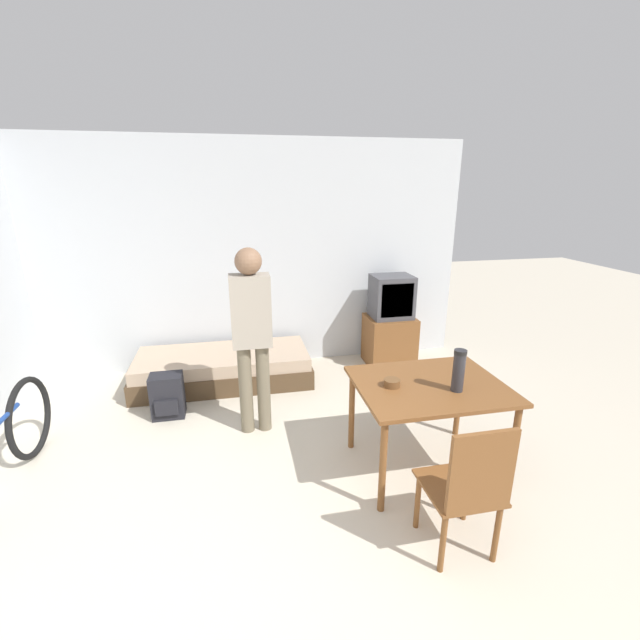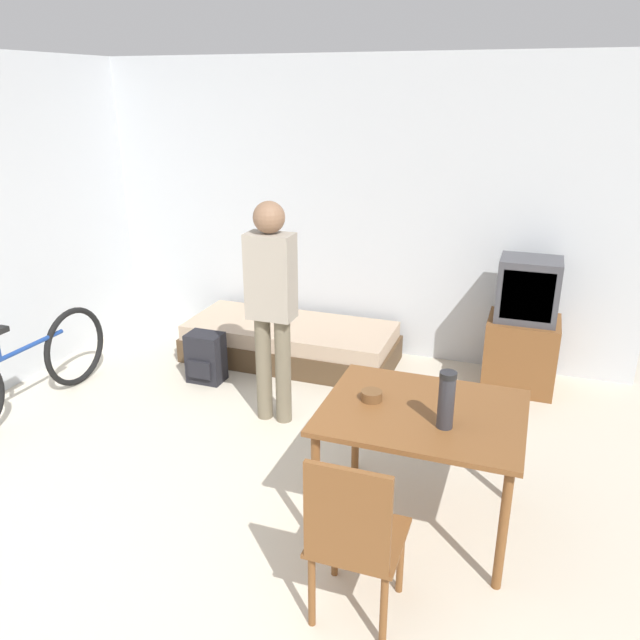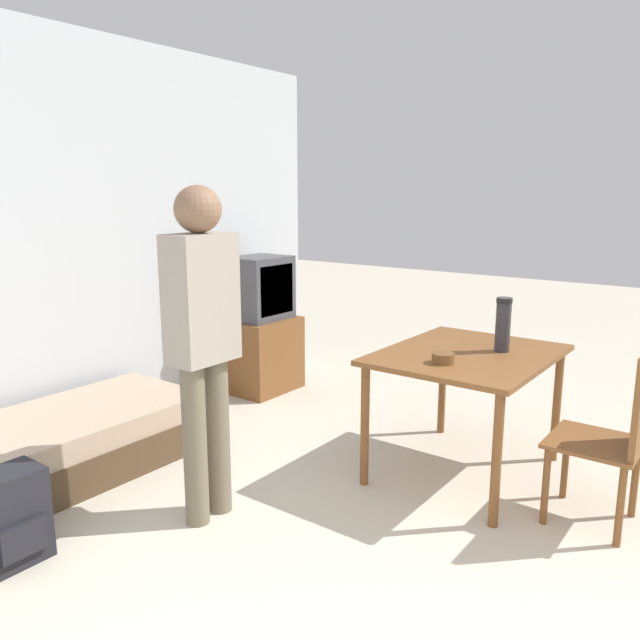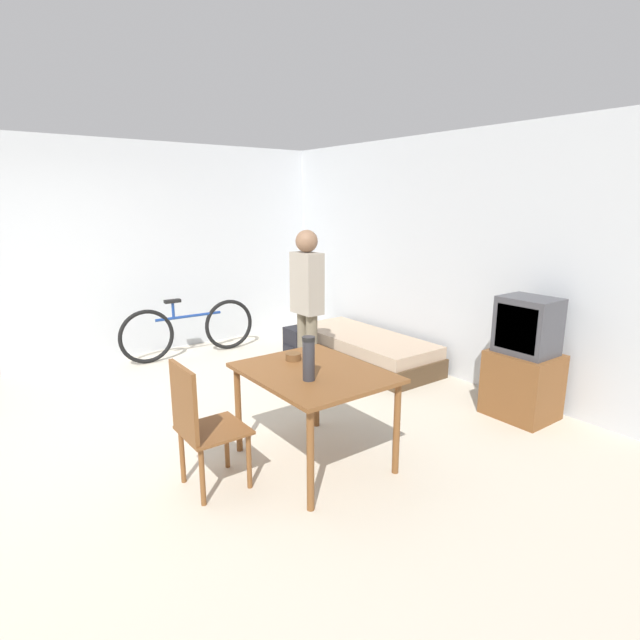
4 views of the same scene
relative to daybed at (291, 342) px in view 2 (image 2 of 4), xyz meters
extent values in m
plane|color=beige|center=(0.23, -3.20, -0.18)|extent=(20.00, 20.00, 0.00)
cube|color=silver|center=(0.23, 0.52, 1.17)|extent=(5.55, 0.06, 2.70)
cube|color=#4C3823|center=(0.00, 0.00, -0.07)|extent=(1.96, 0.82, 0.22)
cube|color=tan|center=(0.00, 0.00, 0.11)|extent=(1.90, 0.80, 0.14)
cube|color=brown|center=(2.05, 0.14, 0.13)|extent=(0.58, 0.50, 0.62)
cube|color=#424247|center=(2.05, 0.14, 0.70)|extent=(0.48, 0.39, 0.52)
cube|color=black|center=(2.05, -0.05, 0.70)|extent=(0.40, 0.01, 0.41)
cube|color=brown|center=(1.58, -1.91, 0.55)|extent=(1.11, 0.89, 0.03)
cylinder|color=brown|center=(1.09, -2.30, 0.18)|extent=(0.05, 0.05, 0.71)
cylinder|color=brown|center=(2.08, -2.30, 0.18)|extent=(0.05, 0.05, 0.71)
cylinder|color=brown|center=(1.09, -1.52, 0.18)|extent=(0.05, 0.05, 0.71)
cylinder|color=brown|center=(2.08, -1.52, 0.18)|extent=(0.05, 0.05, 0.71)
cube|color=brown|center=(1.44, -2.67, 0.25)|extent=(0.43, 0.43, 0.02)
cube|color=brown|center=(1.44, -2.87, 0.50)|extent=(0.39, 0.03, 0.50)
cylinder|color=brown|center=(1.61, -2.49, 0.03)|extent=(0.04, 0.04, 0.41)
cylinder|color=brown|center=(1.26, -2.49, 0.03)|extent=(0.04, 0.04, 0.41)
cylinder|color=brown|center=(1.61, -2.84, 0.03)|extent=(0.04, 0.04, 0.41)
cylinder|color=brown|center=(1.26, -2.84, 0.03)|extent=(0.04, 0.04, 0.41)
torus|color=black|center=(-1.55, -1.07, 0.16)|extent=(0.08, 0.68, 0.68)
cylinder|color=navy|center=(-1.58, -1.62, 0.35)|extent=(0.07, 0.86, 0.04)
cylinder|color=#6B604C|center=(0.22, -1.07, 0.24)|extent=(0.12, 0.12, 0.84)
cylinder|color=#6B604C|center=(0.38, -1.07, 0.24)|extent=(0.12, 0.12, 0.84)
cube|color=#9E9384|center=(0.30, -1.07, 0.97)|extent=(0.34, 0.20, 0.63)
sphere|color=#846047|center=(0.30, -1.07, 1.40)|extent=(0.23, 0.23, 0.23)
cylinder|color=#2D2D33|center=(1.72, -2.06, 0.72)|extent=(0.09, 0.09, 0.32)
cylinder|color=black|center=(1.72, -2.06, 0.87)|extent=(0.09, 0.09, 0.03)
cylinder|color=brown|center=(1.28, -1.90, 0.59)|extent=(0.12, 0.12, 0.06)
cube|color=black|center=(-0.53, -0.66, 0.04)|extent=(0.31, 0.22, 0.44)
cube|color=black|center=(-0.53, -0.78, -0.02)|extent=(0.21, 0.03, 0.15)
camera|label=1|loc=(0.17, -4.62, 2.01)|focal=24.00mm
camera|label=2|loc=(2.07, -4.99, 2.25)|focal=35.00mm
camera|label=3|loc=(-1.74, -3.32, 1.49)|focal=35.00mm
camera|label=4|loc=(4.44, -3.97, 1.80)|focal=28.00mm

